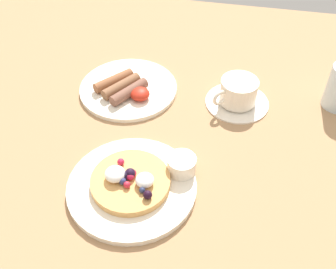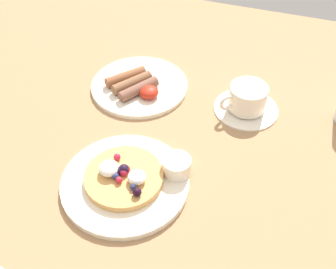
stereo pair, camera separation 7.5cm
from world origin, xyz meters
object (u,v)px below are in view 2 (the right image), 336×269
(syrup_ramekin, at_px, (177,166))
(breakfast_plate, at_px, (140,86))
(pancake_plate, at_px, (125,183))
(coffee_saucer, at_px, (246,108))
(coffee_cup, at_px, (247,97))

(syrup_ramekin, xyz_separation_m, breakfast_plate, (-0.17, 0.23, -0.02))
(pancake_plate, xyz_separation_m, syrup_ramekin, (0.08, 0.05, 0.02))
(syrup_ramekin, bearing_deg, coffee_saucer, 69.45)
(syrup_ramekin, height_order, coffee_saucer, syrup_ramekin)
(coffee_saucer, height_order, coffee_cup, coffee_cup)
(breakfast_plate, distance_m, coffee_cup, 0.26)
(breakfast_plate, bearing_deg, syrup_ramekin, -53.80)
(syrup_ramekin, relative_size, coffee_saucer, 0.38)
(syrup_ramekin, distance_m, breakfast_plate, 0.29)
(pancake_plate, bearing_deg, syrup_ramekin, 31.61)
(pancake_plate, distance_m, syrup_ramekin, 0.10)
(pancake_plate, bearing_deg, breakfast_plate, 106.70)
(syrup_ramekin, height_order, breakfast_plate, syrup_ramekin)
(breakfast_plate, height_order, coffee_saucer, breakfast_plate)
(pancake_plate, xyz_separation_m, breakfast_plate, (-0.08, 0.28, -0.00))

